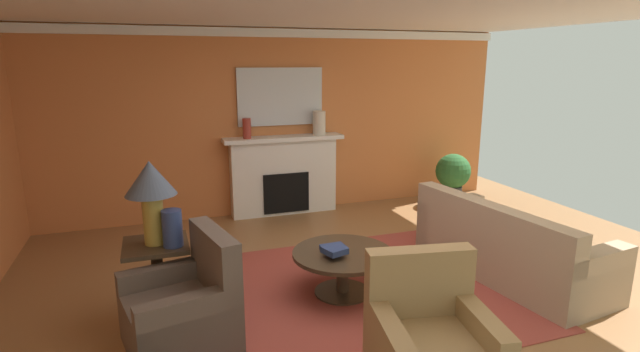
{
  "coord_description": "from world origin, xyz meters",
  "views": [
    {
      "loc": [
        -1.78,
        -4.01,
        2.28
      ],
      "look_at": [
        0.01,
        1.07,
        1.0
      ],
      "focal_mm": 27.14,
      "sensor_mm": 36.0,
      "label": 1
    }
  ],
  "objects": [
    {
      "name": "book_art_folio",
      "position": [
        -0.22,
        0.01,
        0.53
      ],
      "size": [
        0.25,
        0.25,
        0.06
      ],
      "primitive_type": "cube",
      "rotation": [
        0.0,
        0.0,
        0.29
      ],
      "color": "navy",
      "rests_on": "coffee_table"
    },
    {
      "name": "armchair_facing_fireplace",
      "position": [
        -0.04,
        -1.42,
        0.31
      ],
      "size": [
        0.93,
        0.93,
        0.95
      ],
      "color": "#9E7A4C",
      "rests_on": "ground_plane"
    },
    {
      "name": "vase_on_side_table",
      "position": [
        -1.67,
        0.18,
        0.86
      ],
      "size": [
        0.17,
        0.17,
        0.33
      ],
      "primitive_type": "cylinder",
      "color": "navy",
      "rests_on": "side_table"
    },
    {
      "name": "mantel_mirror",
      "position": [
        0.07,
        3.02,
        1.77
      ],
      "size": [
        1.29,
        0.04,
        0.85
      ],
      "primitive_type": "cube",
      "color": "silver"
    },
    {
      "name": "ceiling_panel",
      "position": [
        0.0,
        0.3,
        2.79
      ],
      "size": [
        7.43,
        6.7,
        0.06
      ],
      "primitive_type": "cube",
      "color": "white"
    },
    {
      "name": "book_red_cover",
      "position": [
        -0.16,
        0.18,
        0.47
      ],
      "size": [
        0.25,
        0.21,
        0.05
      ],
      "primitive_type": "cube",
      "rotation": [
        0.0,
        0.0,
        0.06
      ],
      "color": "navy",
      "rests_on": "coffee_table"
    },
    {
      "name": "table_lamp",
      "position": [
        -1.82,
        0.3,
        1.22
      ],
      "size": [
        0.44,
        0.44,
        0.75
      ],
      "color": "#B28E38",
      "rests_on": "side_table"
    },
    {
      "name": "armchair_near_window",
      "position": [
        -1.64,
        -0.3,
        0.31
      ],
      "size": [
        0.95,
        0.95,
        0.95
      ],
      "color": "brown",
      "rests_on": "ground_plane"
    },
    {
      "name": "ground_plane",
      "position": [
        0.0,
        0.0,
        0.0
      ],
      "size": [
        8.88,
        8.88,
        0.0
      ],
      "primitive_type": "plane",
      "color": "olive"
    },
    {
      "name": "vase_mantel_left",
      "position": [
        -0.48,
        2.85,
        1.34
      ],
      "size": [
        0.12,
        0.12,
        0.29
      ],
      "primitive_type": "cylinder",
      "color": "#9E3328",
      "rests_on": "fireplace"
    },
    {
      "name": "sofa",
      "position": [
        1.75,
        -0.07,
        0.3
      ],
      "size": [
        1.16,
        2.2,
        0.85
      ],
      "color": "tan",
      "rests_on": "ground_plane"
    },
    {
      "name": "potted_plant",
      "position": [
        2.78,
        2.46,
        0.49
      ],
      "size": [
        0.56,
        0.56,
        0.83
      ],
      "color": "#333333",
      "rests_on": "ground_plane"
    },
    {
      "name": "wall_fireplace",
      "position": [
        0.0,
        3.11,
        1.38
      ],
      "size": [
        7.43,
        0.12,
        2.76
      ],
      "primitive_type": "cube",
      "color": "#CC723D",
      "rests_on": "ground_plane"
    },
    {
      "name": "crown_moulding",
      "position": [
        0.0,
        3.03,
        2.68
      ],
      "size": [
        7.43,
        0.08,
        0.12
      ],
      "primitive_type": "cube",
      "color": "white"
    },
    {
      "name": "side_table",
      "position": [
        -1.82,
        0.3,
        0.4
      ],
      "size": [
        0.56,
        0.56,
        0.7
      ],
      "color": "#3D2D1E",
      "rests_on": "ground_plane"
    },
    {
      "name": "area_rug",
      "position": [
        -0.09,
        0.13,
        0.01
      ],
      "size": [
        3.43,
        2.73,
        0.01
      ],
      "primitive_type": "cube",
      "color": "#993D33",
      "rests_on": "ground_plane"
    },
    {
      "name": "fireplace",
      "position": [
        0.07,
        2.9,
        0.57
      ],
      "size": [
        1.8,
        0.35,
        1.19
      ],
      "color": "white",
      "rests_on": "ground_plane"
    },
    {
      "name": "vase_mantel_right",
      "position": [
        0.62,
        2.85,
        1.37
      ],
      "size": [
        0.19,
        0.19,
        0.36
      ],
      "primitive_type": "cylinder",
      "color": "beige",
      "rests_on": "fireplace"
    },
    {
      "name": "coffee_table",
      "position": [
        -0.09,
        0.13,
        0.34
      ],
      "size": [
        1.0,
        1.0,
        0.45
      ],
      "color": "#3D2D1E",
      "rests_on": "ground_plane"
    }
  ]
}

